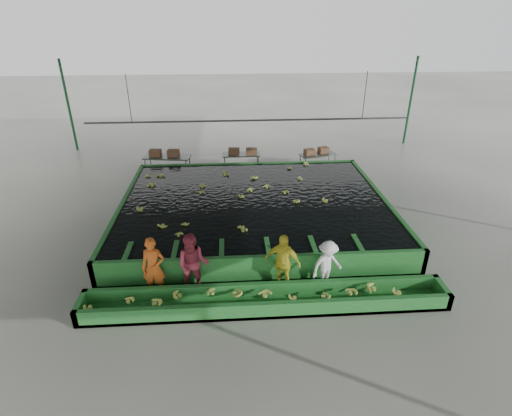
{
  "coord_description": "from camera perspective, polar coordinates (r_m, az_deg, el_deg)",
  "views": [
    {
      "loc": [
        -0.85,
        -12.15,
        7.36
      ],
      "look_at": [
        0.0,
        0.5,
        1.0
      ],
      "focal_mm": 28.0,
      "sensor_mm": 36.0,
      "label": 1
    }
  ],
  "objects": [
    {
      "name": "ground",
      "position": [
        14.23,
        0.14,
        -4.5
      ],
      "size": [
        80.0,
        80.0,
        0.0
      ],
      "primitive_type": "plane",
      "color": "gray",
      "rests_on": "ground"
    },
    {
      "name": "shed_roof",
      "position": [
        12.4,
        0.16,
        15.68
      ],
      "size": [
        20.0,
        22.0,
        0.04
      ],
      "primitive_type": "cube",
      "color": "slate",
      "rests_on": "shed_posts"
    },
    {
      "name": "shed_posts",
      "position": [
        13.11,
        0.15,
        4.89
      ],
      "size": [
        20.0,
        22.0,
        5.0
      ],
      "primitive_type": null,
      "color": "#1B512D",
      "rests_on": "ground"
    },
    {
      "name": "flotation_tank",
      "position": [
        15.32,
        -0.25,
        -0.16
      ],
      "size": [
        10.0,
        8.0,
        0.9
      ],
      "primitive_type": null,
      "color": "#25712C",
      "rests_on": "ground"
    },
    {
      "name": "tank_water",
      "position": [
        15.14,
        -0.25,
        1.19
      ],
      "size": [
        9.7,
        7.7,
        0.0
      ],
      "primitive_type": "cube",
      "color": "black",
      "rests_on": "flotation_tank"
    },
    {
      "name": "sorting_trough",
      "position": [
        11.15,
        1.45,
        -12.99
      ],
      "size": [
        10.0,
        1.0,
        0.5
      ],
      "primitive_type": null,
      "color": "#25712C",
      "rests_on": "ground"
    },
    {
      "name": "cableway_rail",
      "position": [
        17.71,
        -1.0,
        12.39
      ],
      "size": [
        0.08,
        0.08,
        14.0
      ],
      "primitive_type": "cylinder",
      "color": "#59605B",
      "rests_on": "shed_roof"
    },
    {
      "name": "rail_hanger_left",
      "position": [
        17.96,
        -17.73,
        14.66
      ],
      "size": [
        0.04,
        0.04,
        2.0
      ],
      "primitive_type": "cylinder",
      "color": "#59605B",
      "rests_on": "shed_roof"
    },
    {
      "name": "rail_hanger_right",
      "position": [
        18.43,
        15.29,
        15.25
      ],
      "size": [
        0.04,
        0.04,
        2.0
      ],
      "primitive_type": "cylinder",
      "color": "#59605B",
      "rests_on": "shed_roof"
    },
    {
      "name": "worker_a",
      "position": [
        11.58,
        -14.43,
        -8.23
      ],
      "size": [
        0.68,
        0.47,
        1.81
      ],
      "primitive_type": "imported",
      "rotation": [
        0.0,
        0.0,
        -0.06
      ],
      "color": "orange",
      "rests_on": "ground"
    },
    {
      "name": "worker_b",
      "position": [
        11.39,
        -8.96,
        -8.01
      ],
      "size": [
        0.98,
        0.79,
        1.89
      ],
      "primitive_type": "imported",
      "rotation": [
        0.0,
        0.0,
        -0.08
      ],
      "color": "#A23244",
      "rests_on": "ground"
    },
    {
      "name": "worker_c",
      "position": [
        11.44,
        3.79,
        -7.77
      ],
      "size": [
        1.15,
        0.83,
        1.81
      ],
      "primitive_type": "imported",
      "rotation": [
        0.0,
        0.0,
        -0.42
      ],
      "color": "yellow",
      "rests_on": "ground"
    },
    {
      "name": "worker_d",
      "position": [
        11.75,
        10.14,
        -7.99
      ],
      "size": [
        1.13,
        0.91,
        1.53
      ],
      "primitive_type": "imported",
      "rotation": [
        0.0,
        0.0,
        0.4
      ],
      "color": "white",
      "rests_on": "ground"
    },
    {
      "name": "packing_table_left",
      "position": [
        19.95,
        -12.44,
        5.9
      ],
      "size": [
        2.3,
        1.18,
        1.0
      ],
      "primitive_type": null,
      "rotation": [
        0.0,
        0.0,
        -0.14
      ],
      "color": "#59605B",
      "rests_on": "ground"
    },
    {
      "name": "packing_table_mid",
      "position": [
        20.25,
        -2.12,
        6.6
      ],
      "size": [
        1.87,
        0.75,
        0.85
      ],
      "primitive_type": null,
      "rotation": [
        0.0,
        0.0,
        0.0
      ],
      "color": "#59605B",
      "rests_on": "ground"
    },
    {
      "name": "packing_table_right",
      "position": [
        20.54,
        8.76,
        6.56
      ],
      "size": [
        1.93,
        1.16,
        0.82
      ],
      "primitive_type": null,
      "rotation": [
        0.0,
        0.0,
        0.26
      ],
      "color": "#59605B",
      "rests_on": "ground"
    },
    {
      "name": "box_stack_left",
      "position": [
        19.82,
        -12.91,
        7.26
      ],
      "size": [
        1.45,
        0.53,
        0.31
      ],
      "primitive_type": null,
      "rotation": [
        0.0,
        0.0,
        -0.1
      ],
      "color": "brown",
      "rests_on": "packing_table_left"
    },
    {
      "name": "box_stack_mid",
      "position": [
        20.03,
        -1.9,
        7.67
      ],
      "size": [
        1.44,
        0.48,
        0.31
      ],
      "primitive_type": null,
      "rotation": [
        0.0,
        0.0,
        -0.06
      ],
      "color": "brown",
      "rests_on": "packing_table_mid"
    },
    {
      "name": "box_stack_right",
      "position": [
        20.46,
        8.6,
        7.72
      ],
      "size": [
        1.34,
        0.74,
        0.28
      ],
      "primitive_type": null,
      "rotation": [
        0.0,
        0.0,
        0.32
      ],
      "color": "brown",
      "rests_on": "packing_table_right"
    },
    {
      "name": "floating_bananas",
      "position": [
        15.87,
        -0.44,
        2.43
      ],
      "size": [
        8.64,
        5.89,
        0.12
      ],
      "primitive_type": null,
      "color": "#ADC14B",
      "rests_on": "tank_water"
    },
    {
      "name": "trough_bananas",
      "position": [
        11.06,
        1.46,
        -12.39
      ],
      "size": [
        8.33,
        0.56,
        0.11
      ],
      "primitive_type": null,
      "color": "#ADC14B",
      "rests_on": "sorting_trough"
    }
  ]
}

